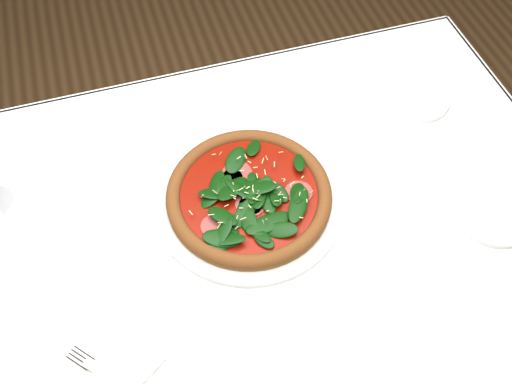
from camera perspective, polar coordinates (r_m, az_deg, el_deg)
name	(u,v)px	position (r m, az deg, el deg)	size (l,w,h in m)	color
ground	(245,374)	(1.64, -1.10, -17.76)	(6.00, 6.00, 0.00)	brown
dining_table	(239,262)	(1.03, -1.67, -6.99)	(1.21, 0.81, 0.75)	white
plate	(249,200)	(0.97, -0.70, -0.77)	(0.33, 0.33, 0.01)	silver
pizza	(249,193)	(0.96, -0.71, -0.14)	(0.34, 0.34, 0.04)	#966324
napkin	(115,382)	(0.86, -13.88, -17.97)	(0.14, 0.06, 0.01)	white
fork	(101,372)	(0.87, -15.26, -16.93)	(0.10, 0.11, 0.00)	silver
saucer_near	(493,210)	(1.04, 22.62, -1.63)	(0.15, 0.15, 0.01)	silver
saucer_far	(418,98)	(1.17, 15.86, 9.04)	(0.13, 0.13, 0.01)	silver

